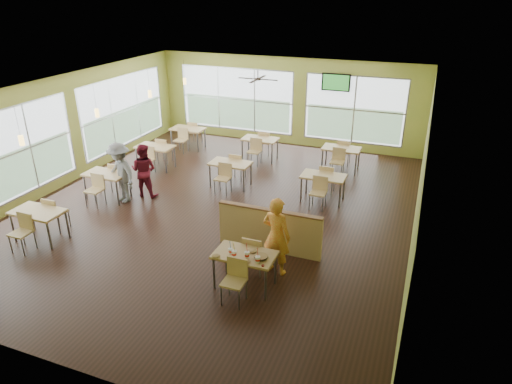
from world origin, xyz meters
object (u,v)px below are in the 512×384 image
main_table (245,259)px  man_plaid (276,236)px  food_basket (261,257)px  half_wall_divider (269,230)px

main_table → man_plaid: bearing=59.8°
food_basket → man_plaid: bearing=85.7°
main_table → half_wall_divider: size_ratio=0.63×
man_plaid → food_basket: 0.76m
main_table → man_plaid: 0.85m
main_table → half_wall_divider: half_wall_divider is taller
half_wall_divider → man_plaid: (0.41, -0.74, 0.33)m
main_table → food_basket: (0.35, -0.05, 0.15)m
man_plaid → food_basket: man_plaid is taller
half_wall_divider → main_table: bearing=-90.0°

